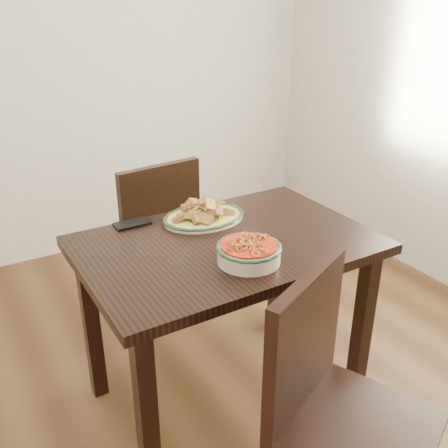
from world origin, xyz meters
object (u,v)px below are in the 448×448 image
dining_table (227,266)px  fish_plate (204,210)px  chair_near (333,400)px  noodle_bowl (249,250)px  smartphone (132,224)px  chair_far (152,234)px

dining_table → fish_plate: (0.02, 0.21, 0.15)m
dining_table → chair_near: size_ratio=1.24×
fish_plate → chair_near: bearing=-92.6°
fish_plate → dining_table: bearing=-95.0°
dining_table → noodle_bowl: 0.24m
fish_plate → noodle_bowl: size_ratio=1.49×
fish_plate → noodle_bowl: 0.40m
noodle_bowl → smartphone: noodle_bowl is taller
dining_table → smartphone: 0.42m
noodle_bowl → chair_near: bearing=-89.9°
chair_far → dining_table: bearing=86.2°
chair_far → smartphone: size_ratio=6.25×
chair_far → fish_plate: bearing=89.4°
dining_table → smartphone: bearing=128.8°
dining_table → chair_near: 0.66m
dining_table → chair_far: bearing=92.0°
chair_far → noodle_bowl: (0.00, -0.87, 0.29)m
chair_far → chair_near: (0.00, -1.34, 0.00)m
chair_near → fish_plate: (0.04, 0.86, 0.30)m
dining_table → noodle_bowl: bearing=-96.4°
dining_table → smartphone: smartphone is taller
chair_far → chair_near: same height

